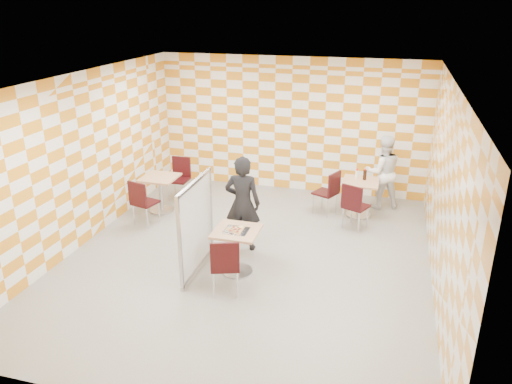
% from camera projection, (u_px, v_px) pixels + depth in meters
% --- Properties ---
extents(room_shell, '(7.00, 7.00, 7.00)m').
position_uv_depth(room_shell, '(256.00, 165.00, 8.46)').
color(room_shell, gray).
rests_on(room_shell, ground).
extents(main_table, '(0.70, 0.70, 0.75)m').
position_uv_depth(main_table, '(237.00, 244.00, 7.90)').
color(main_table, tan).
rests_on(main_table, ground).
extents(second_table, '(0.70, 0.70, 0.75)m').
position_uv_depth(second_table, '(360.00, 192.00, 10.01)').
color(second_table, tan).
rests_on(second_table, ground).
extents(empty_table, '(0.70, 0.70, 0.75)m').
position_uv_depth(empty_table, '(160.00, 188.00, 10.24)').
color(empty_table, tan).
rests_on(empty_table, ground).
extents(chair_main_front, '(0.54, 0.54, 0.92)m').
position_uv_depth(chair_main_front, '(225.00, 263.00, 7.27)').
color(chair_main_front, black).
rests_on(chair_main_front, ground).
extents(chair_second_front, '(0.56, 0.56, 0.92)m').
position_uv_depth(chair_second_front, '(354.00, 203.00, 9.38)').
color(chair_second_front, black).
rests_on(chair_second_front, ground).
extents(chair_second_side, '(0.56, 0.56, 0.92)m').
position_uv_depth(chair_second_side, '(329.00, 190.00, 10.04)').
color(chair_second_side, black).
rests_on(chair_second_side, ground).
extents(chair_empty_near, '(0.51, 0.52, 0.92)m').
position_uv_depth(chair_empty_near, '(142.00, 200.00, 9.54)').
color(chair_empty_near, black).
rests_on(chair_empty_near, ground).
extents(chair_empty_far, '(0.42, 0.43, 0.92)m').
position_uv_depth(chair_empty_far, '(180.00, 175.00, 10.90)').
color(chair_empty_far, black).
rests_on(chair_empty_far, ground).
extents(partition, '(0.08, 1.38, 1.55)m').
position_uv_depth(partition, '(196.00, 226.00, 7.87)').
color(partition, white).
rests_on(partition, ground).
extents(man_dark, '(0.64, 0.45, 1.70)m').
position_uv_depth(man_dark, '(243.00, 203.00, 8.57)').
color(man_dark, black).
rests_on(man_dark, ground).
extents(man_white, '(0.90, 0.79, 1.56)m').
position_uv_depth(man_white, '(383.00, 172.00, 10.34)').
color(man_white, white).
rests_on(man_white, ground).
extents(pizza_on_foil, '(0.40, 0.40, 0.04)m').
position_uv_depth(pizza_on_foil, '(236.00, 229.00, 7.80)').
color(pizza_on_foil, silver).
rests_on(pizza_on_foil, main_table).
extents(sport_bottle, '(0.06, 0.06, 0.20)m').
position_uv_depth(sport_bottle, '(357.00, 174.00, 10.05)').
color(sport_bottle, white).
rests_on(sport_bottle, second_table).
extents(soda_bottle, '(0.07, 0.07, 0.23)m').
position_uv_depth(soda_bottle, '(365.00, 175.00, 9.95)').
color(soda_bottle, black).
rests_on(soda_bottle, second_table).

